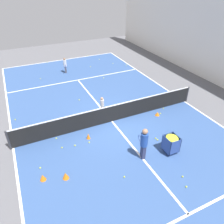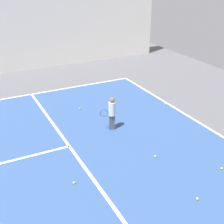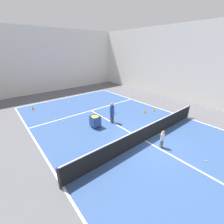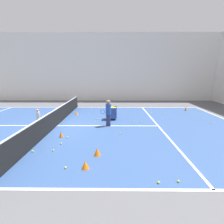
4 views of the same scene
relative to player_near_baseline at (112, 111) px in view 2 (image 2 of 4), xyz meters
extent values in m
cube|color=white|center=(-0.46, -3.26, -0.72)|extent=(10.46, 0.10, 0.00)
cube|color=white|center=(-0.46, 1.84, -0.72)|extent=(10.46, 0.10, 0.00)
cube|color=#4C4C56|center=(0.00, -0.01, -0.44)|extent=(0.19, 0.23, 0.57)
cylinder|color=silver|center=(0.00, -0.01, 0.10)|extent=(0.33, 0.33, 0.51)
sphere|color=#846047|center=(0.00, -0.01, 0.45)|extent=(0.19, 0.19, 0.19)
torus|color=#2D478C|center=(0.06, 0.29, -0.03)|extent=(0.12, 0.27, 0.28)
sphere|color=yellow|center=(2.18, 0.42, -0.69)|extent=(0.07, 0.07, 0.07)
sphere|color=yellow|center=(-2.40, 2.40, -0.69)|extent=(0.07, 0.07, 0.07)
sphere|color=yellow|center=(-3.76, -1.79, -0.69)|extent=(0.07, 0.07, 0.07)
sphere|color=yellow|center=(-4.47, -0.24, -0.69)|extent=(0.07, 0.07, 0.07)
sphere|color=yellow|center=(0.94, -3.11, -0.69)|extent=(0.07, 0.07, 0.07)
sphere|color=yellow|center=(-2.32, -0.38, -0.69)|extent=(0.07, 0.07, 0.07)
camera|label=1|loc=(3.85, 17.18, 6.37)|focal=35.00mm
camera|label=2|loc=(-9.14, 4.62, 4.82)|focal=50.00mm
camera|label=3|loc=(-6.94, 3.38, 4.50)|focal=24.00mm
camera|label=4|loc=(8.23, 11.53, 2.35)|focal=24.00mm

